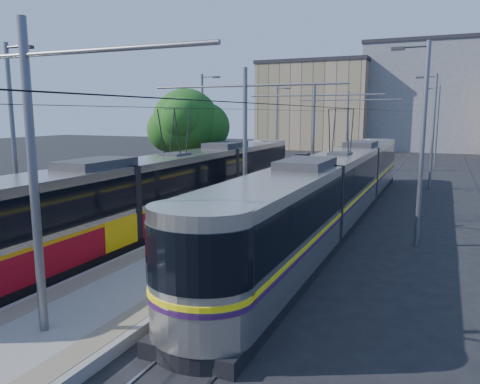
% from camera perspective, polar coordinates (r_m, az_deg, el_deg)
% --- Properties ---
extents(ground, '(160.00, 160.00, 0.00)m').
position_cam_1_polar(ground, '(15.15, -11.52, -11.06)').
color(ground, black).
rests_on(ground, ground).
extents(platform, '(4.00, 50.00, 0.30)m').
position_cam_1_polar(platform, '(30.16, 7.29, -0.33)').
color(platform, gray).
rests_on(platform, ground).
extents(tactile_strip_left, '(0.70, 50.00, 0.01)m').
position_cam_1_polar(tactile_strip_left, '(30.56, 4.69, 0.14)').
color(tactile_strip_left, gray).
rests_on(tactile_strip_left, platform).
extents(tactile_strip_right, '(0.70, 50.00, 0.01)m').
position_cam_1_polar(tactile_strip_right, '(29.76, 9.97, -0.23)').
color(tactile_strip_right, gray).
rests_on(tactile_strip_right, platform).
extents(rails, '(8.71, 70.00, 0.03)m').
position_cam_1_polar(rails, '(30.18, 7.28, -0.58)').
color(rails, gray).
rests_on(rails, ground).
extents(tram_left, '(2.43, 28.31, 5.50)m').
position_cam_1_polar(tram_left, '(23.02, -7.81, 0.53)').
color(tram_left, black).
rests_on(tram_left, ground).
extents(tram_right, '(2.43, 30.89, 5.50)m').
position_cam_1_polar(tram_right, '(23.73, 11.96, 1.04)').
color(tram_right, black).
rests_on(tram_right, ground).
extents(catenary, '(9.20, 70.00, 7.00)m').
position_cam_1_polar(catenary, '(27.00, 5.77, 7.89)').
color(catenary, slate).
rests_on(catenary, platform).
extents(street_lamps, '(15.18, 38.22, 8.00)m').
position_cam_1_polar(street_lamps, '(33.59, 9.38, 7.54)').
color(street_lamps, slate).
rests_on(street_lamps, ground).
extents(shelter, '(0.81, 1.24, 2.63)m').
position_cam_1_polar(shelter, '(28.60, 7.60, 2.22)').
color(shelter, black).
rests_on(shelter, platform).
extents(tree, '(4.71, 4.36, 6.85)m').
position_cam_1_polar(tree, '(30.13, -5.96, 8.26)').
color(tree, '#382314').
rests_on(tree, ground).
extents(building_left, '(16.32, 12.24, 12.97)m').
position_cam_1_polar(building_left, '(73.85, 9.39, 10.36)').
color(building_left, tan).
rests_on(building_left, ground).
extents(building_centre, '(18.36, 14.28, 15.37)m').
position_cam_1_polar(building_centre, '(75.61, 22.23, 10.68)').
color(building_centre, gray).
rests_on(building_centre, ground).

